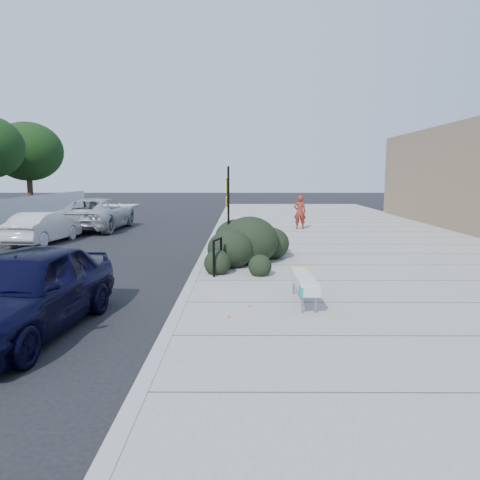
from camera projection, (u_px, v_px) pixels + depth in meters
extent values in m
plane|color=black|center=(192.00, 286.00, 11.58)|extent=(120.00, 120.00, 0.00)
cube|color=gray|center=(366.00, 251.00, 16.49)|extent=(11.20, 50.00, 0.15)
cube|color=#9E9E99|center=(207.00, 250.00, 16.52)|extent=(0.22, 50.00, 0.17)
cylinder|color=#332114|center=(31.00, 198.00, 30.29)|extent=(0.36, 0.36, 2.40)
ellipsoid|color=black|center=(28.00, 151.00, 29.87)|extent=(4.40, 4.40, 3.74)
cylinder|color=gray|center=(303.00, 304.00, 8.82)|extent=(0.04, 0.04, 0.35)
cylinder|color=gray|center=(316.00, 304.00, 8.82)|extent=(0.04, 0.04, 0.35)
cylinder|color=gray|center=(294.00, 286.00, 10.22)|extent=(0.04, 0.04, 0.35)
cylinder|color=gray|center=(305.00, 286.00, 10.22)|extent=(0.04, 0.04, 0.35)
cylinder|color=gray|center=(298.00, 287.00, 9.50)|extent=(0.05, 1.41, 0.03)
cylinder|color=gray|center=(310.00, 287.00, 9.50)|extent=(0.05, 1.41, 0.03)
cube|color=#B2B2B2|center=(304.00, 281.00, 9.48)|extent=(0.39, 1.86, 0.19)
cube|color=yellow|center=(299.00, 269.00, 10.19)|extent=(0.38, 0.38, 0.02)
cube|color=teal|center=(301.00, 291.00, 8.65)|extent=(0.05, 0.21, 0.17)
cylinder|color=black|center=(214.00, 259.00, 11.88)|extent=(0.06, 0.06, 0.93)
cylinder|color=black|center=(221.00, 255.00, 12.45)|extent=(0.06, 0.06, 0.93)
cylinder|color=black|center=(217.00, 239.00, 12.10)|extent=(0.22, 0.59, 0.06)
cube|color=black|center=(228.00, 211.00, 14.95)|extent=(0.07, 0.07, 2.85)
cube|color=yellow|center=(227.00, 185.00, 14.84)|extent=(0.05, 0.33, 0.46)
cube|color=yellow|center=(227.00, 202.00, 14.92)|extent=(0.05, 0.31, 0.35)
ellipsoid|color=black|center=(251.00, 237.00, 13.92)|extent=(3.16, 4.47, 1.52)
imported|color=black|center=(25.00, 290.00, 8.06)|extent=(2.21, 4.63, 1.53)
imported|color=silver|center=(44.00, 227.00, 18.75)|extent=(1.79, 4.00, 1.27)
imported|color=#AFB2B4|center=(97.00, 214.00, 23.33)|extent=(2.78, 5.75, 1.58)
imported|color=maroon|center=(300.00, 212.00, 22.33)|extent=(0.60, 0.41, 1.62)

